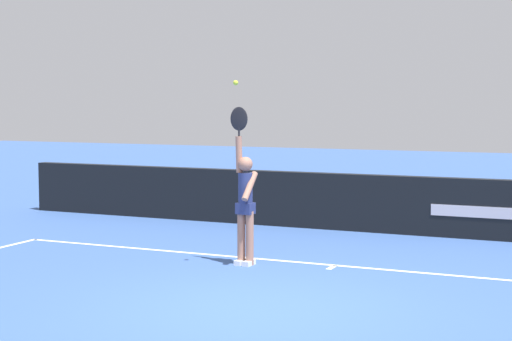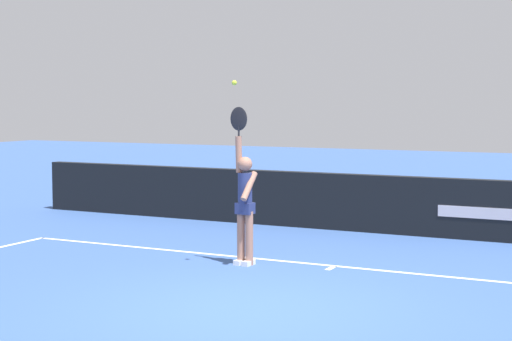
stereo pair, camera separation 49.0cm
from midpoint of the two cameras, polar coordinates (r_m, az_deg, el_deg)
ground_plane at (r=9.35m, az=-1.22°, el=-9.67°), size 60.00×60.00×0.00m
court_lines at (r=9.37m, az=-1.16°, el=-9.62°), size 10.84×5.43×0.00m
back_wall at (r=14.65m, az=8.55°, el=-2.37°), size 15.45×0.24×1.03m
tennis_player at (r=11.65m, az=-1.98°, el=-2.12°), size 0.40×0.38×2.27m
tennis_ball at (r=11.24m, az=-2.69°, el=6.16°), size 0.07×0.07×0.07m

